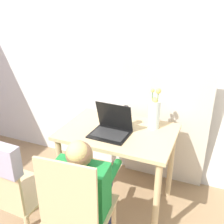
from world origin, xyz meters
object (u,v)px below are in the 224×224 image
at_px(chair_occupied, 77,212).
at_px(chair_spare, 7,179).
at_px(laptop, 112,127).
at_px(water_bottle, 126,117).
at_px(person_seated, 84,184).
at_px(flower_vase, 154,112).

distance_m(chair_occupied, chair_spare, 0.53).
xyz_separation_m(laptop, water_bottle, (0.07, 0.14, 0.03)).
height_order(chair_spare, person_seated, person_seated).
xyz_separation_m(chair_spare, flower_vase, (0.76, 0.91, 0.25)).
distance_m(laptop, flower_vase, 0.37).
bearing_deg(water_bottle, chair_occupied, -93.36).
height_order(laptop, flower_vase, flower_vase).
bearing_deg(laptop, chair_occupied, -85.46).
relative_size(chair_occupied, person_seated, 0.97).
bearing_deg(water_bottle, laptop, -115.62).
relative_size(person_seated, laptop, 3.11).
bearing_deg(flower_vase, chair_spare, -130.08).
relative_size(chair_spare, flower_vase, 2.74).
bearing_deg(chair_occupied, laptop, -92.53).
bearing_deg(flower_vase, chair_occupied, -107.08).
relative_size(person_seated, water_bottle, 5.06).
xyz_separation_m(chair_occupied, laptop, (-0.02, 0.62, 0.32)).
distance_m(chair_occupied, person_seated, 0.18).
bearing_deg(chair_spare, person_seated, -158.00).
xyz_separation_m(person_seated, laptop, (-0.01, 0.50, 0.19)).
distance_m(chair_occupied, laptop, 0.70).
bearing_deg(chair_occupied, flower_vase, -111.77).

